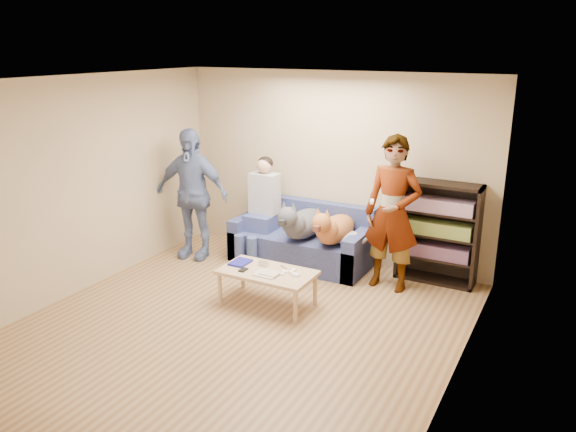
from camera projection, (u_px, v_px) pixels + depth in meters
The scene contains 27 objects.
ground at pixel (235, 329), 6.02m from camera, with size 5.00×5.00×0.00m, color brown.
ceiling at pixel (227, 81), 5.25m from camera, with size 5.00×5.00×0.00m, color white.
wall_back at pixel (333, 167), 7.74m from camera, with size 4.50×4.50×0.00m, color tan.
wall_front at pixel (10, 316), 3.53m from camera, with size 4.50×4.50×0.00m, color tan.
wall_left at pixel (73, 188), 6.65m from camera, with size 5.00×5.00×0.00m, color tan.
wall_right at pixel (459, 252), 4.62m from camera, with size 5.00×5.00×0.00m, color tan.
blanket at pixel (350, 238), 7.31m from camera, with size 0.46×0.39×0.16m, color #A3A3A8.
person_standing_right at pixel (393, 214), 6.80m from camera, with size 0.70×0.46×1.92m, color gray.
person_standing_left at pixel (192, 194), 7.84m from camera, with size 1.08×0.45×1.85m, color #6E82B0.
held_controller at pixel (372, 201), 6.67m from camera, with size 0.04×0.13×0.03m, color white.
notebook_blue at pixel (240, 262), 6.71m from camera, with size 0.20×0.26×0.03m, color navy.
papers at pixel (267, 274), 6.38m from camera, with size 0.26×0.20×0.01m, color silver.
magazine at pixel (270, 273), 6.38m from camera, with size 0.22×0.17×0.01m, color beige.
camera_silver at pixel (264, 264), 6.64m from camera, with size 0.11×0.06×0.05m, color #BCBCC1.
controller_a at pixel (293, 271), 6.44m from camera, with size 0.04×0.13×0.03m, color white.
controller_b at pixel (296, 275), 6.34m from camera, with size 0.09×0.06×0.03m, color white.
headphone_cup_a at pixel (281, 274), 6.38m from camera, with size 0.07×0.07×0.02m, color silver.
headphone_cup_b at pixel (285, 271), 6.44m from camera, with size 0.07×0.07×0.02m, color white.
pen_orange at pixel (259, 275), 6.36m from camera, with size 0.01×0.01×0.14m, color #C2821B.
pen_black at pixel (284, 267), 6.58m from camera, with size 0.01×0.01×0.14m, color black.
wallet at pixel (243, 270), 6.50m from camera, with size 0.07×0.12×0.01m, color black.
sofa at pixel (303, 243), 7.81m from camera, with size 1.90×0.85×0.82m.
person_seated at pixel (261, 205), 7.83m from camera, with size 0.40×0.73×1.47m.
dog_gray at pixel (302, 223), 7.49m from camera, with size 0.42×1.25×0.61m.
dog_tan at pixel (333, 229), 7.30m from camera, with size 0.40×1.16×0.58m.
coffee_table at pixel (267, 275), 6.50m from camera, with size 1.10×0.60×0.42m.
bookshelf at pixel (438, 230), 7.08m from camera, with size 1.00×0.34×1.30m.
Camera 1 is at (3.05, -4.48, 2.94)m, focal length 35.00 mm.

